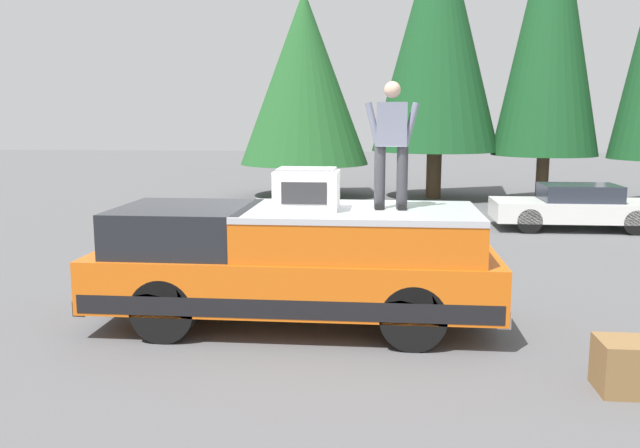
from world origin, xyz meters
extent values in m
plane|color=#565659|center=(0.00, 0.00, 0.00)|extent=(90.00, 90.00, 0.00)
cube|color=orange|center=(-0.32, 0.27, 0.70)|extent=(2.00, 5.50, 0.70)
cube|color=black|center=(-0.32, 0.27, 0.51)|extent=(2.01, 5.39, 0.24)
cube|color=black|center=(-0.32, 1.78, 1.35)|extent=(1.84, 1.87, 0.60)
cube|color=orange|center=(-0.32, -0.61, 1.31)|extent=(1.92, 3.19, 0.52)
cube|color=#B7BABF|center=(-0.32, -0.61, 1.61)|extent=(1.94, 3.19, 0.08)
cube|color=#232326|center=(-0.32, 2.96, 0.43)|extent=(1.96, 0.16, 0.20)
cube|color=#B2B5BA|center=(-0.32, -2.42, 0.43)|extent=(1.96, 0.16, 0.20)
cylinder|color=black|center=(-1.17, 1.87, 0.42)|extent=(0.30, 0.84, 0.84)
cylinder|color=black|center=(0.53, 1.87, 0.42)|extent=(0.30, 0.84, 0.84)
cylinder|color=black|center=(-1.17, -1.32, 0.42)|extent=(0.30, 0.84, 0.84)
cylinder|color=black|center=(0.53, -1.32, 0.42)|extent=(0.30, 0.84, 0.84)
cube|color=white|center=(-0.50, 0.08, 1.91)|extent=(0.64, 0.84, 0.52)
cube|color=#2D2D30|center=(-0.82, 0.08, 1.91)|extent=(0.01, 0.59, 0.29)
cube|color=#99999E|center=(-0.50, 0.08, 2.19)|extent=(0.58, 0.76, 0.04)
cylinder|color=#333338|center=(-0.28, -1.18, 2.07)|extent=(0.15, 0.15, 0.84)
cube|color=black|center=(-0.32, -1.18, 1.69)|extent=(0.26, 0.11, 0.08)
cylinder|color=#333338|center=(-0.28, -0.88, 2.07)|extent=(0.15, 0.15, 0.84)
cube|color=black|center=(-0.32, -0.88, 1.69)|extent=(0.26, 0.11, 0.08)
cube|color=gray|center=(-0.28, -1.03, 2.78)|extent=(0.24, 0.40, 0.58)
sphere|color=beige|center=(-0.28, -1.03, 3.23)|extent=(0.22, 0.22, 0.22)
cylinder|color=gray|center=(-0.31, -1.28, 2.78)|extent=(0.09, 0.23, 0.58)
cylinder|color=gray|center=(-0.31, -0.79, 2.78)|extent=(0.09, 0.23, 0.58)
cube|color=white|center=(8.17, -5.82, 0.49)|extent=(1.64, 4.10, 0.50)
cube|color=#282D38|center=(8.17, -5.92, 0.95)|extent=(1.31, 1.89, 0.42)
cylinder|color=black|center=(7.45, -4.55, 0.31)|extent=(0.20, 0.62, 0.62)
cylinder|color=black|center=(8.89, -4.55, 0.31)|extent=(0.20, 0.62, 0.62)
cylinder|color=black|center=(7.45, -7.09, 0.31)|extent=(0.20, 0.62, 0.62)
cylinder|color=black|center=(8.89, -7.09, 0.31)|extent=(0.20, 0.62, 0.62)
cube|color=olive|center=(-2.26, -3.50, 0.28)|extent=(0.56, 0.56, 0.56)
cylinder|color=#4C3826|center=(13.92, -6.31, 0.79)|extent=(0.42, 0.42, 1.57)
cone|color=#194C23|center=(13.92, -6.31, 6.05)|extent=(3.49, 3.49, 8.95)
cylinder|color=#4C3826|center=(14.45, -2.69, 0.84)|extent=(0.53, 0.53, 1.67)
cone|color=#194C23|center=(14.45, -2.69, 5.78)|extent=(4.39, 4.39, 8.23)
cylinder|color=#4C3826|center=(14.49, 1.91, 0.59)|extent=(0.55, 0.55, 1.18)
cone|color=#235B28|center=(14.49, 1.91, 4.20)|extent=(4.57, 4.57, 6.04)
camera|label=1|loc=(-9.19, -0.94, 2.89)|focal=37.17mm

